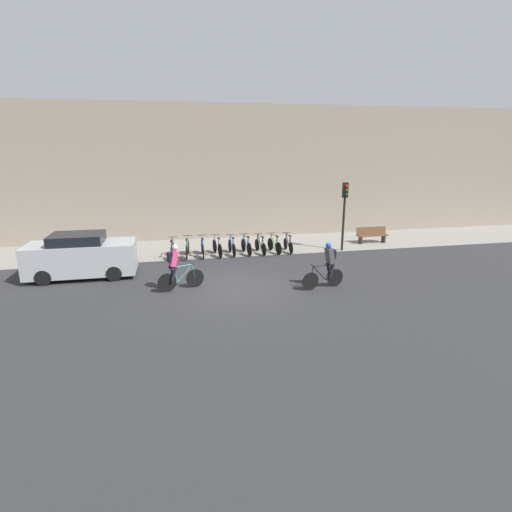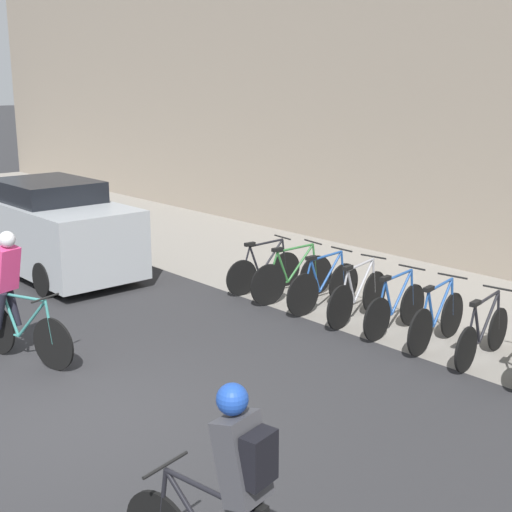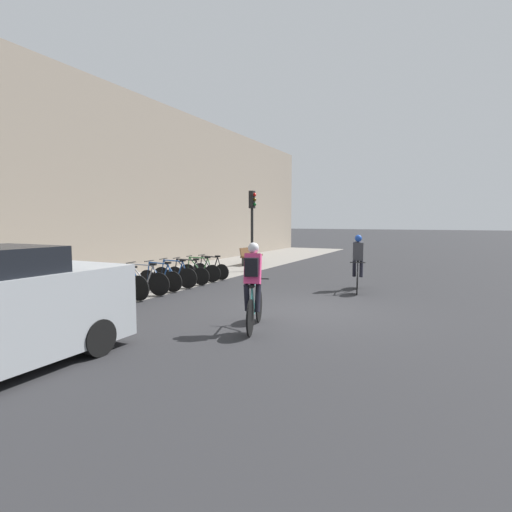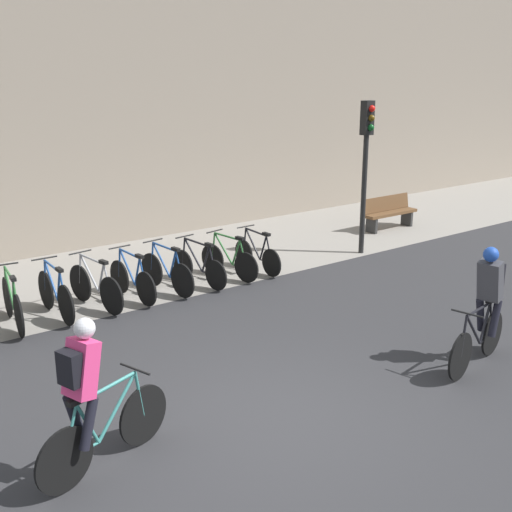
{
  "view_description": "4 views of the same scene",
  "coord_description": "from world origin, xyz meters",
  "views": [
    {
      "loc": [
        -2.14,
        -14.35,
        5.31
      ],
      "look_at": [
        1.1,
        1.57,
        0.83
      ],
      "focal_mm": 28.0,
      "sensor_mm": 36.0,
      "label": 1
    },
    {
      "loc": [
        6.84,
        -3.32,
        3.74
      ],
      "look_at": [
        -0.04,
        2.78,
        1.46
      ],
      "focal_mm": 50.0,
      "sensor_mm": 36.0,
      "label": 2
    },
    {
      "loc": [
        -9.31,
        -3.27,
        2.23
      ],
      "look_at": [
        1.51,
        2.11,
        1.16
      ],
      "focal_mm": 28.0,
      "sensor_mm": 36.0,
      "label": 3
    },
    {
      "loc": [
        -4.44,
        -5.55,
        4.2
      ],
      "look_at": [
        1.33,
        2.17,
        1.4
      ],
      "focal_mm": 45.0,
      "sensor_mm": 36.0,
      "label": 4
    }
  ],
  "objects": [
    {
      "name": "parked_bike_4",
      "position": [
        0.57,
        5.05,
        0.4
      ],
      "size": [
        0.46,
        1.62,
        0.96
      ],
      "color": "black",
      "rests_on": "ground"
    },
    {
      "name": "cyclist_pink",
      "position": [
        -2.23,
        0.31,
        0.95
      ],
      "size": [
        1.76,
        0.65,
        1.8
      ],
      "color": "black",
      "rests_on": "ground"
    },
    {
      "name": "kerb_strip",
      "position": [
        0.0,
        6.75,
        0.0
      ],
      "size": [
        44.0,
        4.5,
        0.01
      ],
      "primitive_type": "cube",
      "color": "gray",
      "rests_on": "ground"
    },
    {
      "name": "parked_bike_0",
      "position": [
        -2.39,
        5.05,
        0.39
      ],
      "size": [
        0.46,
        1.64,
        0.96
      ],
      "color": "black",
      "rests_on": "ground"
    },
    {
      "name": "bench",
      "position": [
        8.71,
        5.98,
        0.47
      ],
      "size": [
        1.77,
        0.44,
        0.89
      ],
      "color": "brown",
      "rests_on": "ground"
    },
    {
      "name": "parked_bike_6",
      "position": [
        2.05,
        5.05,
        0.38
      ],
      "size": [
        0.46,
        1.65,
        0.94
      ],
      "color": "black",
      "rests_on": "ground"
    },
    {
      "name": "parked_bike_8",
      "position": [
        3.52,
        5.05,
        0.38
      ],
      "size": [
        0.46,
        1.57,
        0.93
      ],
      "color": "black",
      "rests_on": "ground"
    },
    {
      "name": "cyclist_grey",
      "position": [
        3.48,
        -0.55,
        0.95
      ],
      "size": [
        1.78,
        0.57,
        1.79
      ],
      "color": "black",
      "rests_on": "ground"
    },
    {
      "name": "parked_bike_7",
      "position": [
        2.79,
        5.05,
        0.39
      ],
      "size": [
        0.5,
        1.59,
        0.95
      ],
      "color": "black",
      "rests_on": "ground"
    },
    {
      "name": "parked_bike_2",
      "position": [
        -0.91,
        5.05,
        0.41
      ],
      "size": [
        0.46,
        1.7,
        0.99
      ],
      "color": "black",
      "rests_on": "ground"
    },
    {
      "name": "traffic_light_pole",
      "position": [
        6.38,
        4.72,
        2.46
      ],
      "size": [
        0.26,
        0.3,
        3.54
      ],
      "color": "black",
      "rests_on": "ground"
    },
    {
      "name": "building_facade",
      "position": [
        0.0,
        9.3,
        3.82
      ],
      "size": [
        44.0,
        0.6,
        7.64
      ],
      "primitive_type": "cube",
      "color": "gray",
      "rests_on": "ground"
    },
    {
      "name": "ground",
      "position": [
        0.0,
        0.0,
        0.0
      ],
      "size": [
        200.0,
        200.0,
        0.0
      ],
      "primitive_type": "plane",
      "color": "#2B2B2D"
    },
    {
      "name": "parked_bike_1",
      "position": [
        -1.65,
        5.05,
        0.42
      ],
      "size": [
        0.46,
        1.76,
        0.99
      ],
      "color": "black",
      "rests_on": "ground"
    },
    {
      "name": "parked_bike_3",
      "position": [
        -0.17,
        5.05,
        0.41
      ],
      "size": [
        0.46,
        1.72,
        0.99
      ],
      "color": "black",
      "rests_on": "ground"
    },
    {
      "name": "parked_bike_5",
      "position": [
        1.31,
        5.05,
        0.4
      ],
      "size": [
        0.46,
        1.66,
        0.97
      ],
      "color": "black",
      "rests_on": "ground"
    }
  ]
}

